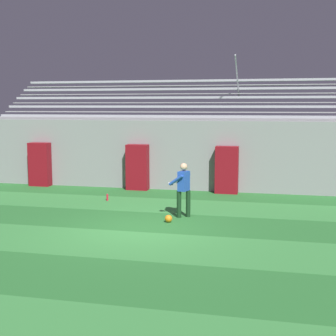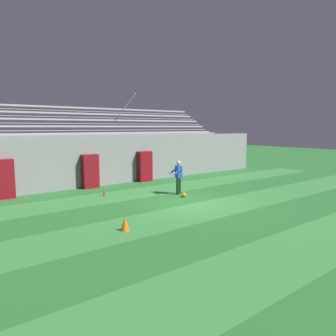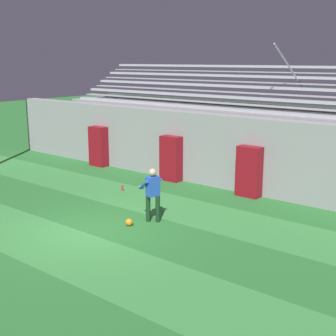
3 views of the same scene
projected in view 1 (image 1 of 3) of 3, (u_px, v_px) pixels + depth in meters
ground_plane at (140, 230)px, 12.88m from camera, size 80.00×80.00×0.00m
turf_stripe_near at (31, 331)px, 7.07m from camera, size 28.00×2.31×0.01m
turf_stripe_mid at (125, 244)px, 11.53m from camera, size 28.00×2.31×0.01m
turf_stripe_far at (166, 205)px, 16.00m from camera, size 28.00×2.31×0.01m
back_wall at (184, 155)px, 18.98m from camera, size 24.00×0.60×2.80m
padding_pillar_gate_left at (137, 167)px, 18.90m from camera, size 0.88×0.44×1.84m
padding_pillar_gate_right at (227, 170)px, 18.12m from camera, size 0.88×0.44×1.84m
padding_pillar_far_left at (40, 164)px, 19.83m from camera, size 0.88×0.44×1.84m
bleacher_stand at (193, 147)px, 21.23m from camera, size 18.00×4.05×5.43m
goalkeeper at (183, 186)px, 14.22m from camera, size 0.67×0.69×1.67m
soccer_ball at (168, 219)px, 13.68m from camera, size 0.22×0.22×0.22m
water_bottle at (107, 197)px, 16.79m from camera, size 0.07×0.07×0.24m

